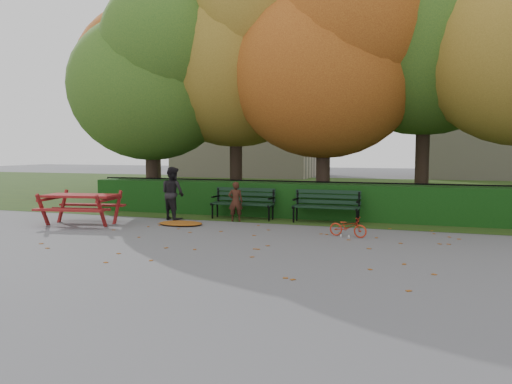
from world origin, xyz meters
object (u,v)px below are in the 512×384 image
(tree_b, at_px, (243,49))
(bench_left, at_px, (244,201))
(tree_c, at_px, (334,57))
(bicycle, at_px, (348,227))
(tree_d, at_px, (439,20))
(bench_right, at_px, (327,204))
(tree_a, at_px, (155,75))
(child, at_px, (236,202))
(tree_f, at_px, (159,61))
(picnic_table, at_px, (81,201))
(adult, at_px, (173,193))

(tree_b, height_order, bench_left, tree_b)
(tree_c, height_order, bicycle, tree_c)
(tree_d, relative_size, bench_left, 5.32)
(bench_left, distance_m, bench_right, 2.40)
(tree_a, height_order, bicycle, tree_a)
(tree_b, height_order, bicycle, tree_b)
(bench_right, bearing_deg, tree_d, 51.77)
(tree_a, height_order, child, tree_a)
(bicycle, bearing_deg, tree_d, -6.16)
(tree_b, xyz_separation_m, child, (1.13, -3.64, -4.85))
(tree_f, bearing_deg, tree_a, -62.02)
(bicycle, bearing_deg, picnic_table, 105.91)
(picnic_table, distance_m, adult, 2.46)
(adult, xyz_separation_m, bicycle, (5.12, -1.22, -0.52))
(bench_left, xyz_separation_m, bench_right, (2.40, 0.00, 0.00))
(picnic_table, bearing_deg, bicycle, -5.83)
(tree_d, height_order, bicycle, tree_d)
(bench_right, bearing_deg, tree_f, 146.08)
(adult, bearing_deg, child, -148.87)
(tree_c, bearing_deg, bench_left, -133.36)
(tree_b, height_order, adult, tree_b)
(bench_left, height_order, adult, adult)
(tree_b, height_order, tree_d, tree_d)
(bicycle, bearing_deg, bench_left, 71.02)
(tree_a, xyz_separation_m, bench_left, (3.89, -1.88, -4.00))
(tree_b, bearing_deg, bench_right, -40.67)
(tree_f, bearing_deg, bicycle, -39.69)
(tree_a, xyz_separation_m, tree_d, (9.07, 1.65, 1.46))
(tree_b, height_order, tree_f, tree_f)
(picnic_table, xyz_separation_m, adult, (1.86, 1.61, 0.13))
(tree_b, bearing_deg, tree_c, -13.45)
(tree_c, xyz_separation_m, tree_d, (3.04, 1.27, 1.16))
(bench_right, bearing_deg, tree_c, 96.70)
(tree_c, relative_size, tree_f, 0.87)
(tree_a, height_order, bench_left, tree_a)
(tree_a, xyz_separation_m, tree_b, (2.74, 1.17, 0.88))
(picnic_table, height_order, adult, adult)
(tree_c, height_order, tree_f, tree_f)
(bench_right, xyz_separation_m, picnic_table, (-6.10, -2.41, 0.10))
(tree_f, distance_m, bicycle, 13.04)
(tree_f, distance_m, bench_left, 9.56)
(tree_b, relative_size, bicycle, 9.95)
(picnic_table, xyz_separation_m, bicycle, (6.98, 0.39, -0.39))
(tree_d, bearing_deg, bench_right, -128.23)
(bench_right, bearing_deg, adult, -169.30)
(picnic_table, relative_size, child, 1.88)
(bench_right, relative_size, picnic_table, 0.87)
(tree_d, bearing_deg, tree_c, -157.39)
(adult, distance_m, bicycle, 5.29)
(child, bearing_deg, bench_left, -108.85)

